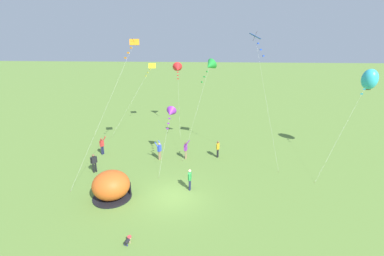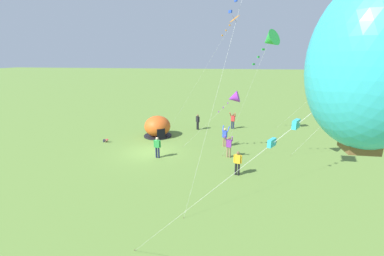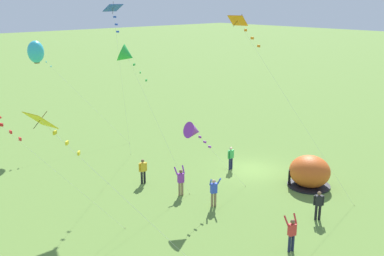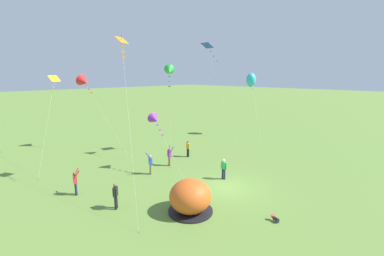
{
  "view_description": "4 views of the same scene",
  "coord_description": "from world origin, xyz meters",
  "px_view_note": "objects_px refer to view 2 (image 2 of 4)",
  "views": [
    {
      "loc": [
        2.91,
        -16.32,
        10.76
      ],
      "look_at": [
        0.85,
        5.76,
        3.5
      ],
      "focal_mm": 24.0,
      "sensor_mm": 36.0,
      "label": 1
    },
    {
      "loc": [
        19.64,
        6.81,
        7.86
      ],
      "look_at": [
        -0.73,
        3.57,
        2.07
      ],
      "focal_mm": 24.0,
      "sensor_mm": 36.0,
      "label": 2
    },
    {
      "loc": [
        -19.74,
        23.7,
        11.96
      ],
      "look_at": [
        2.17,
        3.9,
        3.46
      ],
      "focal_mm": 42.0,
      "sensor_mm": 36.0,
      "label": 3
    },
    {
      "loc": [
        -15.0,
        -10.83,
        8.42
      ],
      "look_at": [
        0.98,
        4.54,
        3.82
      ],
      "focal_mm": 24.0,
      "sensor_mm": 36.0,
      "label": 4
    }
  ],
  "objects_px": {
    "kite_yellow": "(358,57)",
    "person_center_field": "(157,146)",
    "kite_cyan": "(374,66)",
    "kite_green": "(269,40)",
    "person_with_toddler": "(198,121)",
    "toddler_crawling": "(106,140)",
    "popup_tent": "(158,127)",
    "person_strolling": "(229,146)",
    "person_near_tent": "(238,162)",
    "kite_orange": "(231,24)",
    "person_arms_raised": "(233,120)",
    "kite_purple": "(233,98)",
    "person_watching_sky": "(225,136)"
  },
  "relations": [
    {
      "from": "kite_yellow",
      "to": "person_center_field",
      "type": "bearing_deg",
      "value": -67.55
    },
    {
      "from": "kite_cyan",
      "to": "kite_green",
      "type": "xyz_separation_m",
      "value": [
        -14.35,
        0.67,
        1.05
      ]
    },
    {
      "from": "person_with_toddler",
      "to": "toddler_crawling",
      "type": "bearing_deg",
      "value": -54.63
    },
    {
      "from": "kite_cyan",
      "to": "person_center_field",
      "type": "bearing_deg",
      "value": -155.15
    },
    {
      "from": "kite_yellow",
      "to": "person_with_toddler",
      "type": "bearing_deg",
      "value": -97.13
    },
    {
      "from": "popup_tent",
      "to": "kite_cyan",
      "type": "height_order",
      "value": "kite_cyan"
    },
    {
      "from": "person_strolling",
      "to": "person_near_tent",
      "type": "bearing_deg",
      "value": 11.8
    },
    {
      "from": "kite_orange",
      "to": "kite_yellow",
      "type": "bearing_deg",
      "value": 96.39
    },
    {
      "from": "popup_tent",
      "to": "person_with_toddler",
      "type": "relative_size",
      "value": 1.63
    },
    {
      "from": "person_arms_raised",
      "to": "kite_purple",
      "type": "relative_size",
      "value": 0.36
    },
    {
      "from": "person_strolling",
      "to": "person_center_field",
      "type": "height_order",
      "value": "person_strolling"
    },
    {
      "from": "kite_purple",
      "to": "kite_yellow",
      "type": "distance_m",
      "value": 11.98
    },
    {
      "from": "person_arms_raised",
      "to": "kite_yellow",
      "type": "distance_m",
      "value": 12.9
    },
    {
      "from": "person_watching_sky",
      "to": "kite_green",
      "type": "xyz_separation_m",
      "value": [
        4.66,
        2.65,
        7.82
      ]
    },
    {
      "from": "popup_tent",
      "to": "person_strolling",
      "type": "height_order",
      "value": "popup_tent"
    },
    {
      "from": "person_arms_raised",
      "to": "toddler_crawling",
      "type": "bearing_deg",
      "value": -60.69
    },
    {
      "from": "person_arms_raised",
      "to": "kite_green",
      "type": "bearing_deg",
      "value": 10.39
    },
    {
      "from": "person_watching_sky",
      "to": "kite_yellow",
      "type": "distance_m",
      "value": 13.58
    },
    {
      "from": "popup_tent",
      "to": "person_watching_sky",
      "type": "xyz_separation_m",
      "value": [
        2.07,
        6.83,
        0.0
      ]
    },
    {
      "from": "person_with_toddler",
      "to": "kite_cyan",
      "type": "relative_size",
      "value": 0.2
    },
    {
      "from": "kite_orange",
      "to": "kite_cyan",
      "type": "bearing_deg",
      "value": 5.04
    },
    {
      "from": "popup_tent",
      "to": "kite_yellow",
      "type": "relative_size",
      "value": 0.34
    },
    {
      "from": "popup_tent",
      "to": "kite_orange",
      "type": "distance_m",
      "value": 11.79
    },
    {
      "from": "kite_orange",
      "to": "popup_tent",
      "type": "bearing_deg",
      "value": -90.05
    },
    {
      "from": "popup_tent",
      "to": "kite_cyan",
      "type": "relative_size",
      "value": 0.32
    },
    {
      "from": "person_with_toddler",
      "to": "person_arms_raised",
      "type": "bearing_deg",
      "value": 104.05
    },
    {
      "from": "person_watching_sky",
      "to": "kite_purple",
      "type": "distance_m",
      "value": 3.81
    },
    {
      "from": "person_strolling",
      "to": "kite_cyan",
      "type": "height_order",
      "value": "kite_cyan"
    },
    {
      "from": "kite_yellow",
      "to": "person_arms_raised",
      "type": "bearing_deg",
      "value": -104.6
    },
    {
      "from": "toddler_crawling",
      "to": "person_near_tent",
      "type": "height_order",
      "value": "person_near_tent"
    },
    {
      "from": "kite_purple",
      "to": "person_watching_sky",
      "type": "bearing_deg",
      "value": -150.91
    },
    {
      "from": "popup_tent",
      "to": "person_near_tent",
      "type": "distance_m",
      "value": 11.04
    },
    {
      "from": "person_center_field",
      "to": "kite_purple",
      "type": "distance_m",
      "value": 7.26
    },
    {
      "from": "person_with_toddler",
      "to": "kite_green",
      "type": "bearing_deg",
      "value": 30.66
    },
    {
      "from": "person_with_toddler",
      "to": "kite_cyan",
      "type": "distance_m",
      "value": 25.59
    },
    {
      "from": "person_center_field",
      "to": "kite_orange",
      "type": "bearing_deg",
      "value": 136.24
    },
    {
      "from": "kite_green",
      "to": "kite_cyan",
      "type": "bearing_deg",
      "value": -2.66
    },
    {
      "from": "person_arms_raised",
      "to": "kite_orange",
      "type": "bearing_deg",
      "value": -7.89
    },
    {
      "from": "person_with_toddler",
      "to": "kite_green",
      "type": "distance_m",
      "value": 13.81
    },
    {
      "from": "person_near_tent",
      "to": "kite_green",
      "type": "distance_m",
      "value": 8.07
    },
    {
      "from": "toddler_crawling",
      "to": "kite_cyan",
      "type": "height_order",
      "value": "kite_cyan"
    },
    {
      "from": "person_watching_sky",
      "to": "person_center_field",
      "type": "distance_m",
      "value": 6.27
    },
    {
      "from": "person_arms_raised",
      "to": "person_strolling",
      "type": "height_order",
      "value": "same"
    },
    {
      "from": "toddler_crawling",
      "to": "kite_green",
      "type": "bearing_deg",
      "value": 73.5
    },
    {
      "from": "person_watching_sky",
      "to": "kite_green",
      "type": "relative_size",
      "value": 0.2
    },
    {
      "from": "person_with_toddler",
      "to": "person_watching_sky",
      "type": "xyz_separation_m",
      "value": [
        5.12,
        3.15,
        0.03
      ]
    },
    {
      "from": "kite_orange",
      "to": "person_arms_raised",
      "type": "bearing_deg",
      "value": 172.11
    },
    {
      "from": "person_arms_raised",
      "to": "kite_yellow",
      "type": "height_order",
      "value": "kite_yellow"
    },
    {
      "from": "popup_tent",
      "to": "kite_green",
      "type": "xyz_separation_m",
      "value": [
        6.73,
        9.47,
        7.82
      ]
    },
    {
      "from": "popup_tent",
      "to": "person_center_field",
      "type": "height_order",
      "value": "popup_tent"
    }
  ]
}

